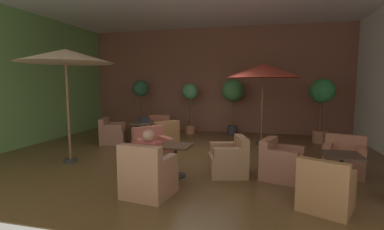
{
  "coord_description": "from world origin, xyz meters",
  "views": [
    {
      "loc": [
        1.86,
        -7.03,
        1.91
      ],
      "look_at": [
        0.0,
        0.41,
        1.05
      ],
      "focal_mm": 26.24,
      "sensor_mm": 36.0,
      "label": 1
    }
  ],
  "objects_px": {
    "armchair_mid_center_east": "(344,160)",
    "armchair_mid_center_south": "(281,164)",
    "armchair_front_right_south": "(229,160)",
    "iced_drink_cup": "(143,122)",
    "armchair_front_left_east": "(157,129)",
    "armchair_front_right_north": "(153,150)",
    "cafe_table_mid_center": "(341,163)",
    "potted_tree_mid_left": "(233,93)",
    "armchair_front_left_south": "(112,134)",
    "potted_tree_right_corner": "(190,97)",
    "cafe_table_front_right": "(176,154)",
    "open_laptop": "(146,122)",
    "armchair_front_left_north": "(162,138)",
    "patron_by_window": "(149,151)",
    "cafe_table_front_left": "(144,127)",
    "potted_tree_left_corner": "(141,98)",
    "potted_tree_mid_right": "(322,98)",
    "armchair_mid_center_west": "(326,191)",
    "patio_umbrella_center_beige": "(66,57)",
    "patio_umbrella_tall_red": "(263,71)",
    "armchair_front_right_east": "(148,176)"
  },
  "relations": [
    {
      "from": "armchair_mid_center_south",
      "to": "potted_tree_mid_right",
      "type": "xyz_separation_m",
      "value": [
        1.45,
        3.92,
        1.14
      ]
    },
    {
      "from": "cafe_table_mid_center",
      "to": "potted_tree_mid_left",
      "type": "distance_m",
      "value": 5.71
    },
    {
      "from": "cafe_table_mid_center",
      "to": "patron_by_window",
      "type": "height_order",
      "value": "patron_by_window"
    },
    {
      "from": "armchair_front_right_north",
      "to": "armchair_mid_center_west",
      "type": "distance_m",
      "value": 3.9
    },
    {
      "from": "armchair_front_right_north",
      "to": "armchair_mid_center_south",
      "type": "distance_m",
      "value": 2.96
    },
    {
      "from": "patio_umbrella_tall_red",
      "to": "open_laptop",
      "type": "xyz_separation_m",
      "value": [
        -3.58,
        -0.73,
        -1.59
      ]
    },
    {
      "from": "armchair_front_right_south",
      "to": "potted_tree_right_corner",
      "type": "height_order",
      "value": "potted_tree_right_corner"
    },
    {
      "from": "armchair_front_right_north",
      "to": "potted_tree_right_corner",
      "type": "bearing_deg",
      "value": 91.68
    },
    {
      "from": "cafe_table_front_right",
      "to": "potted_tree_right_corner",
      "type": "bearing_deg",
      "value": 100.97
    },
    {
      "from": "armchair_mid_center_west",
      "to": "potted_tree_right_corner",
      "type": "relative_size",
      "value": 0.48
    },
    {
      "from": "armchair_front_left_north",
      "to": "armchair_mid_center_east",
      "type": "distance_m",
      "value": 4.73
    },
    {
      "from": "armchair_front_left_north",
      "to": "armchair_mid_center_west",
      "type": "relative_size",
      "value": 1.19
    },
    {
      "from": "cafe_table_mid_center",
      "to": "potted_tree_mid_right",
      "type": "bearing_deg",
      "value": 84.13
    },
    {
      "from": "potted_tree_mid_left",
      "to": "patron_by_window",
      "type": "relative_size",
      "value": 3.04
    },
    {
      "from": "armchair_front_left_east",
      "to": "iced_drink_cup",
      "type": "height_order",
      "value": "armchair_front_left_east"
    },
    {
      "from": "armchair_mid_center_east",
      "to": "armchair_mid_center_south",
      "type": "xyz_separation_m",
      "value": [
        -1.32,
        -0.69,
        0.01
      ]
    },
    {
      "from": "armchair_front_right_south",
      "to": "cafe_table_mid_center",
      "type": "xyz_separation_m",
      "value": [
        2.05,
        -0.32,
        0.18
      ]
    },
    {
      "from": "armchair_mid_center_south",
      "to": "patio_umbrella_tall_red",
      "type": "bearing_deg",
      "value": 97.01
    },
    {
      "from": "potted_tree_right_corner",
      "to": "patron_by_window",
      "type": "relative_size",
      "value": 2.82
    },
    {
      "from": "iced_drink_cup",
      "to": "open_laptop",
      "type": "xyz_separation_m",
      "value": [
        0.08,
        0.0,
        -0.0
      ]
    },
    {
      "from": "cafe_table_front_left",
      "to": "armchair_front_right_north",
      "type": "xyz_separation_m",
      "value": [
        1.14,
        -2.13,
        -0.21
      ]
    },
    {
      "from": "armchair_front_right_north",
      "to": "potted_tree_mid_right",
      "type": "height_order",
      "value": "potted_tree_mid_right"
    },
    {
      "from": "armchair_front_right_north",
      "to": "armchair_mid_center_west",
      "type": "height_order",
      "value": "armchair_front_right_north"
    },
    {
      "from": "armchair_front_right_east",
      "to": "potted_tree_mid_right",
      "type": "bearing_deg",
      "value": 55.43
    },
    {
      "from": "cafe_table_front_right",
      "to": "armchair_mid_center_east",
      "type": "height_order",
      "value": "armchair_mid_center_east"
    },
    {
      "from": "armchair_mid_center_east",
      "to": "potted_tree_mid_left",
      "type": "bearing_deg",
      "value": 124.61
    },
    {
      "from": "armchair_front_right_south",
      "to": "iced_drink_cup",
      "type": "bearing_deg",
      "value": 140.67
    },
    {
      "from": "armchair_front_left_north",
      "to": "armchair_front_left_east",
      "type": "xyz_separation_m",
      "value": [
        -0.79,
        1.66,
        -0.02
      ]
    },
    {
      "from": "armchair_front_right_north",
      "to": "patron_by_window",
      "type": "distance_m",
      "value": 2.01
    },
    {
      "from": "armchair_front_right_north",
      "to": "armchair_mid_center_east",
      "type": "relative_size",
      "value": 1.11
    },
    {
      "from": "patio_umbrella_center_beige",
      "to": "armchair_mid_center_east",
      "type": "bearing_deg",
      "value": 5.91
    },
    {
      "from": "armchair_mid_center_west",
      "to": "potted_tree_left_corner",
      "type": "relative_size",
      "value": 0.46
    },
    {
      "from": "cafe_table_front_right",
      "to": "potted_tree_left_corner",
      "type": "bearing_deg",
      "value": 121.19
    },
    {
      "from": "armchair_front_left_south",
      "to": "armchair_front_right_north",
      "type": "distance_m",
      "value": 2.8
    },
    {
      "from": "patio_umbrella_tall_red",
      "to": "iced_drink_cup",
      "type": "xyz_separation_m",
      "value": [
        -3.66,
        -0.73,
        -1.58
      ]
    },
    {
      "from": "potted_tree_mid_right",
      "to": "armchair_mid_center_east",
      "type": "bearing_deg",
      "value": -92.22
    },
    {
      "from": "cafe_table_mid_center",
      "to": "potted_tree_mid_left",
      "type": "relative_size",
      "value": 0.32
    },
    {
      "from": "armchair_front_left_east",
      "to": "potted_tree_right_corner",
      "type": "distance_m",
      "value": 1.76
    },
    {
      "from": "cafe_table_front_right",
      "to": "armchair_front_right_south",
      "type": "height_order",
      "value": "armchair_front_right_south"
    },
    {
      "from": "potted_tree_left_corner",
      "to": "potted_tree_mid_right",
      "type": "height_order",
      "value": "potted_tree_mid_right"
    },
    {
      "from": "open_laptop",
      "to": "potted_tree_mid_left",
      "type": "bearing_deg",
      "value": 41.79
    },
    {
      "from": "potted_tree_right_corner",
      "to": "armchair_front_right_north",
      "type": "bearing_deg",
      "value": -88.32
    },
    {
      "from": "potted_tree_left_corner",
      "to": "open_laptop",
      "type": "bearing_deg",
      "value": -62.36
    },
    {
      "from": "potted_tree_left_corner",
      "to": "potted_tree_mid_right",
      "type": "bearing_deg",
      "value": -6.11
    },
    {
      "from": "armchair_front_left_south",
      "to": "open_laptop",
      "type": "relative_size",
      "value": 2.64
    },
    {
      "from": "potted_tree_left_corner",
      "to": "armchair_front_right_east",
      "type": "bearing_deg",
      "value": -64.83
    },
    {
      "from": "armchair_front_right_north",
      "to": "armchair_mid_center_west",
      "type": "bearing_deg",
      "value": -26.38
    },
    {
      "from": "potted_tree_mid_right",
      "to": "open_laptop",
      "type": "bearing_deg",
      "value": -164.92
    },
    {
      "from": "cafe_table_front_left",
      "to": "potted_tree_right_corner",
      "type": "bearing_deg",
      "value": 62.75
    },
    {
      "from": "armchair_front_left_east",
      "to": "armchair_front_right_north",
      "type": "distance_m",
      "value": 3.35
    }
  ]
}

